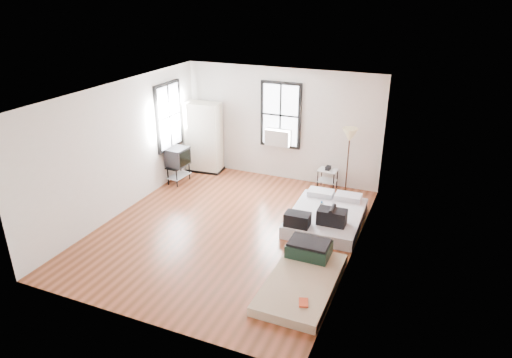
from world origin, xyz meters
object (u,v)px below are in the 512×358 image
at_px(side_table, 328,174).
at_px(tv_stand, 178,158).
at_px(mattress_main, 326,216).
at_px(wardrobe, 204,138).
at_px(floor_lamp, 350,138).
at_px(mattress_bare, 303,274).

height_order(side_table, tv_stand, tv_stand).
xyz_separation_m(mattress_main, wardrobe, (-3.75, 1.66, 0.75)).
bearing_deg(mattress_main, floor_lamp, 86.59).
distance_m(mattress_main, mattress_bare, 2.11).
bearing_deg(mattress_bare, side_table, 98.90).
relative_size(mattress_bare, tv_stand, 2.24).
relative_size(wardrobe, floor_lamp, 1.15).
xyz_separation_m(side_table, tv_stand, (-3.54, -1.03, 0.25)).
xyz_separation_m(mattress_bare, wardrobe, (-3.93, 3.76, 0.78)).
bearing_deg(side_table, mattress_bare, -81.09).
height_order(side_table, floor_lamp, floor_lamp).
bearing_deg(mattress_bare, mattress_main, 94.87).
distance_m(wardrobe, tv_stand, 1.02).
bearing_deg(wardrobe, mattress_bare, -48.40).
height_order(mattress_bare, tv_stand, tv_stand).
distance_m(mattress_bare, side_table, 3.88).
xyz_separation_m(mattress_main, mattress_bare, (0.18, -2.10, -0.04)).
distance_m(side_table, floor_lamp, 1.08).
xyz_separation_m(mattress_main, side_table, (-0.42, 1.73, 0.22)).
height_order(mattress_bare, side_table, side_table).
xyz_separation_m(wardrobe, floor_lamp, (3.79, 0.00, 0.46)).
bearing_deg(side_table, tv_stand, -163.73).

